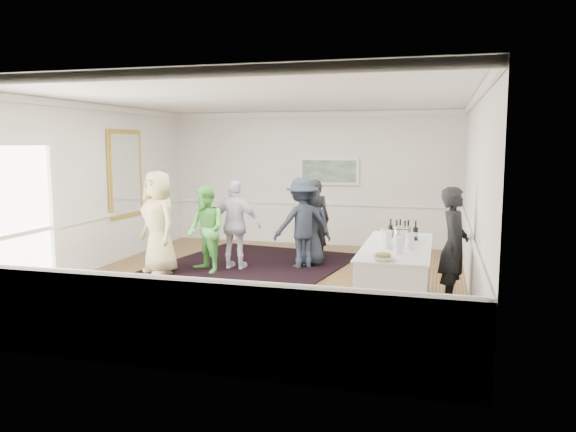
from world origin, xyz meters
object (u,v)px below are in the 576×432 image
(ice_bucket, at_px, (401,236))
(nut_bowl, at_px, (383,257))
(guest_dark_b, at_px, (315,220))
(bartender, at_px, (454,246))
(guest_green, at_px, (206,230))
(guest_lilac, at_px, (236,225))
(guest_dark_a, at_px, (302,223))
(guest_tan, at_px, (159,223))
(serving_table, at_px, (396,280))
(guest_navy, at_px, (310,226))

(ice_bucket, distance_m, nut_bowl, 1.23)
(guest_dark_b, bearing_deg, bartender, 133.08)
(guest_green, xyz_separation_m, guest_lilac, (0.44, 0.43, 0.05))
(guest_dark_a, distance_m, guest_dark_b, 0.84)
(guest_tan, relative_size, guest_dark_a, 1.09)
(guest_green, bearing_deg, nut_bowl, -1.60)
(serving_table, relative_size, bartender, 1.39)
(guest_navy, relative_size, nut_bowl, 5.77)
(guest_dark_a, bearing_deg, guest_lilac, -12.60)
(ice_bucket, bearing_deg, guest_tan, 163.95)
(serving_table, xyz_separation_m, guest_tan, (-4.50, 1.48, 0.46))
(guest_dark_b, height_order, nut_bowl, guest_dark_b)
(guest_navy, bearing_deg, ice_bucket, 131.33)
(guest_green, xyz_separation_m, nut_bowl, (3.59, -2.83, 0.22))
(bartender, xyz_separation_m, ice_bucket, (-0.75, -0.67, 0.23))
(guest_dark_b, relative_size, nut_bowl, 6.11)
(guest_dark_b, bearing_deg, guest_navy, 90.89)
(guest_dark_a, height_order, guest_dark_b, guest_dark_a)
(nut_bowl, bearing_deg, guest_dark_b, 112.28)
(bartender, xyz_separation_m, guest_dark_b, (-2.75, 2.66, -0.04))
(guest_tan, bearing_deg, guest_dark_a, 59.50)
(guest_dark_b, bearing_deg, serving_table, 116.34)
(guest_dark_b, bearing_deg, guest_lilac, 42.51)
(guest_green, distance_m, guest_navy, 2.11)
(guest_dark_a, distance_m, guest_navy, 0.30)
(guest_green, relative_size, nut_bowl, 5.92)
(guest_navy, distance_m, ice_bucket, 3.41)
(serving_table, height_order, bartender, bartender)
(bartender, height_order, guest_navy, bartender)
(guest_dark_b, height_order, guest_navy, guest_dark_b)
(serving_table, distance_m, guest_lilac, 3.94)
(nut_bowl, bearing_deg, guest_navy, 114.63)
(guest_lilac, xyz_separation_m, guest_navy, (1.32, 0.73, -0.07))
(nut_bowl, bearing_deg, guest_dark_a, 117.45)
(guest_dark_b, bearing_deg, nut_bowl, 109.40)
(guest_green, relative_size, guest_lilac, 0.95)
(serving_table, xyz_separation_m, guest_dark_b, (-1.96, 3.50, 0.34))
(guest_green, xyz_separation_m, guest_navy, (1.76, 1.16, -0.02))
(serving_table, xyz_separation_m, ice_bucket, (0.04, 0.17, 0.61))
(serving_table, height_order, ice_bucket, ice_bucket)
(serving_table, bearing_deg, guest_tan, 161.84)
(bartender, height_order, guest_green, bartender)
(serving_table, xyz_separation_m, guest_dark_a, (-2.02, 2.67, 0.38))
(guest_tan, height_order, guest_green, guest_tan)
(bartender, bearing_deg, guest_green, 86.89)
(guest_navy, bearing_deg, guest_green, 39.42)
(serving_table, distance_m, guest_dark_b, 4.03)
(guest_tan, relative_size, guest_lilac, 1.11)
(guest_tan, relative_size, guest_navy, 1.21)
(guest_tan, bearing_deg, guest_dark_b, 72.42)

